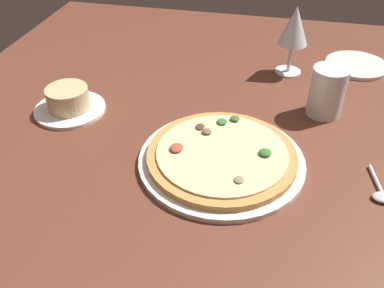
% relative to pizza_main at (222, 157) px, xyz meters
% --- Properties ---
extents(dining_table, '(1.50, 1.10, 0.04)m').
position_rel_pizza_main_xyz_m(dining_table, '(0.01, 0.11, -0.03)').
color(dining_table, brown).
rests_on(dining_table, ground).
extents(pizza_main, '(0.30, 0.30, 0.03)m').
position_rel_pizza_main_xyz_m(pizza_main, '(0.00, 0.00, 0.00)').
color(pizza_main, silver).
rests_on(pizza_main, dining_table).
extents(ramekin_on_saucer, '(0.15, 0.15, 0.06)m').
position_rel_pizza_main_xyz_m(ramekin_on_saucer, '(0.10, 0.35, 0.01)').
color(ramekin_on_saucer, white).
rests_on(ramekin_on_saucer, dining_table).
extents(wine_glass_far, '(0.07, 0.07, 0.17)m').
position_rel_pizza_main_xyz_m(wine_glass_far, '(0.39, -0.10, 0.10)').
color(wine_glass_far, silver).
rests_on(wine_glass_far, dining_table).
extents(water_glass, '(0.07, 0.07, 0.11)m').
position_rel_pizza_main_xyz_m(water_glass, '(0.21, -0.19, 0.04)').
color(water_glass, silver).
rests_on(water_glass, dining_table).
extents(side_plate, '(0.16, 0.16, 0.01)m').
position_rel_pizza_main_xyz_m(side_plate, '(0.45, -0.28, -0.01)').
color(side_plate, silver).
rests_on(side_plate, dining_table).
extents(spoon, '(0.10, 0.04, 0.01)m').
position_rel_pizza_main_xyz_m(spoon, '(-0.03, -0.28, -0.01)').
color(spoon, silver).
rests_on(spoon, dining_table).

